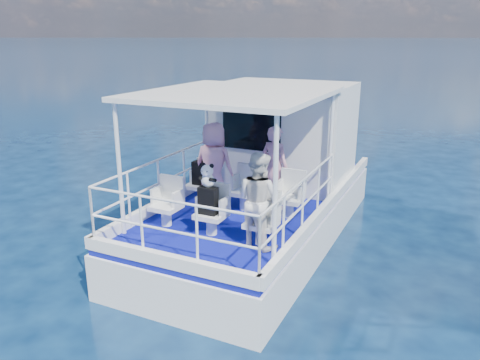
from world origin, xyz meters
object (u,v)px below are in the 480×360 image
passenger_port_fwd (214,165)px  panda (208,175)px  passenger_stbd_aft (258,200)px  backpack_center (208,201)px

passenger_port_fwd → panda: (0.56, -1.22, 0.21)m
passenger_port_fwd → passenger_stbd_aft: 1.92m
backpack_center → panda: size_ratio=1.18×
passenger_stbd_aft → panda: 0.94m
passenger_stbd_aft → backpack_center: (-0.89, 0.00, -0.15)m
passenger_stbd_aft → panda: bearing=12.6°
backpack_center → passenger_port_fwd: bearing=114.4°
backpack_center → passenger_stbd_aft: bearing=-0.3°
backpack_center → panda: bearing=112.5°
passenger_port_fwd → passenger_stbd_aft: (1.45, -1.26, -0.07)m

